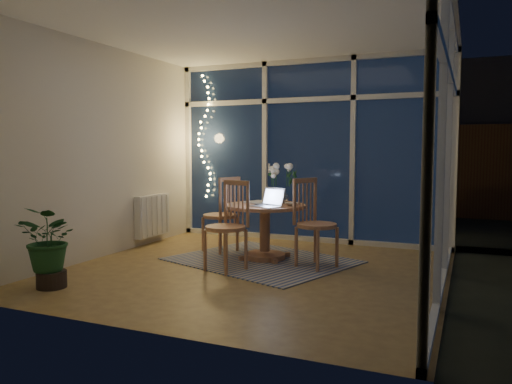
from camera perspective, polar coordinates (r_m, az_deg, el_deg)
floor at (r=5.52m, az=-0.35°, el=-8.98°), size 4.00×4.00×0.00m
ceiling at (r=5.51m, az=-0.36°, el=18.30°), size 4.00×4.00×0.00m
wall_back at (r=7.23m, az=6.05°, el=4.67°), size 4.00×0.04×2.60m
wall_front at (r=3.62m, az=-13.24°, el=4.45°), size 4.00×0.04×2.60m
wall_left at (r=6.43m, az=-16.96°, el=4.47°), size 0.04×4.00×2.60m
wall_right at (r=4.91m, az=21.62°, el=4.30°), size 0.04×4.00×2.60m
window_wall_back at (r=7.20m, az=5.95°, el=4.67°), size 4.00×0.10×2.60m
window_wall_right at (r=4.91m, az=21.15°, el=4.32°), size 0.10×4.00×2.60m
radiator at (r=7.16m, az=-11.76°, el=-2.63°), size 0.10×0.70×0.58m
fairy_lights at (r=7.78m, az=-5.96°, el=6.33°), size 0.24×0.10×1.85m
garden_patio at (r=10.14m, az=13.76°, el=-3.12°), size 12.00×6.00×0.10m
garden_fence at (r=10.63m, az=11.66°, el=2.48°), size 11.00×0.08×1.80m
neighbour_roof at (r=13.56m, az=15.61°, el=8.38°), size 7.00×3.00×2.20m
garden_shrubs at (r=8.86m, az=3.75°, el=-0.80°), size 0.90×0.90×0.90m
rug at (r=5.99m, az=0.64°, el=-7.81°), size 2.37×2.13×0.01m
dining_table at (r=6.02m, az=1.01°, el=-4.58°), size 1.24×1.24×0.67m
chair_left at (r=6.45m, az=-4.13°, el=-2.51°), size 0.58×0.58×0.99m
chair_right at (r=5.59m, az=6.95°, el=-3.53°), size 0.63×0.63×1.01m
chair_front at (r=5.43m, az=-3.52°, el=-3.84°), size 0.58×0.58×1.00m
laptop at (r=5.68m, az=1.16°, el=-0.54°), size 0.41×0.39×0.24m
flower_vase at (r=6.10m, az=2.95°, el=-0.31°), size 0.26×0.26×0.21m
bowl at (r=5.87m, az=4.11°, el=-1.37°), size 0.19×0.19×0.04m
newspapers at (r=6.15m, az=0.82°, el=-1.19°), size 0.45×0.38×0.01m
phone at (r=5.90m, az=0.35°, el=-1.46°), size 0.11×0.09×0.01m
potted_plant at (r=5.16m, az=-22.43°, el=-5.99°), size 0.55×0.48×0.76m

